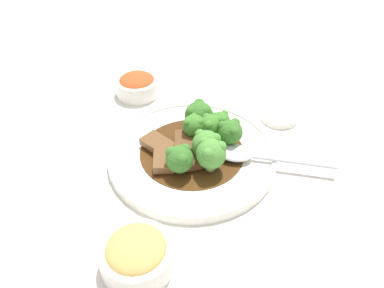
# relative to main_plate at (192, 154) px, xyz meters

# --- Properties ---
(ground_plane) EXTENTS (4.00, 4.00, 0.00)m
(ground_plane) POSITION_rel_main_plate_xyz_m (0.00, 0.00, -0.01)
(ground_plane) COLOR silver
(main_plate) EXTENTS (0.31, 0.31, 0.02)m
(main_plate) POSITION_rel_main_plate_xyz_m (0.00, 0.00, 0.00)
(main_plate) COLOR white
(main_plate) RESTS_ON ground_plane
(beef_strip_0) EXTENTS (0.05, 0.05, 0.01)m
(beef_strip_0) POSITION_rel_main_plate_xyz_m (0.03, 0.01, 0.02)
(beef_strip_0) COLOR #56331E
(beef_strip_0) RESTS_ON main_plate
(beef_strip_1) EXTENTS (0.06, 0.05, 0.02)m
(beef_strip_1) POSITION_rel_main_plate_xyz_m (-0.01, -0.02, 0.02)
(beef_strip_1) COLOR brown
(beef_strip_1) RESTS_ON main_plate
(beef_strip_2) EXTENTS (0.07, 0.06, 0.02)m
(beef_strip_2) POSITION_rel_main_plate_xyz_m (0.05, -0.03, 0.02)
(beef_strip_2) COLOR brown
(beef_strip_2) RESTS_ON main_plate
(beef_strip_3) EXTENTS (0.06, 0.07, 0.01)m
(beef_strip_3) POSITION_rel_main_plate_xyz_m (0.02, -0.06, 0.02)
(beef_strip_3) COLOR brown
(beef_strip_3) RESTS_ON main_plate
(broccoli_floret_0) EXTENTS (0.04, 0.04, 0.05)m
(broccoli_floret_0) POSITION_rel_main_plate_xyz_m (-0.05, 0.02, 0.04)
(broccoli_floret_0) COLOR #7FA84C
(broccoli_floret_0) RESTS_ON main_plate
(broccoli_floret_1) EXTENTS (0.04, 0.04, 0.05)m
(broccoli_floret_1) POSITION_rel_main_plate_xyz_m (-0.07, 0.03, 0.04)
(broccoli_floret_1) COLOR #8EB756
(broccoli_floret_1) RESTS_ON main_plate
(broccoli_floret_2) EXTENTS (0.04, 0.04, 0.05)m
(broccoli_floret_2) POSITION_rel_main_plate_xyz_m (-0.03, -0.01, 0.04)
(broccoli_floret_2) COLOR #8EB756
(broccoli_floret_2) RESTS_ON main_plate
(broccoli_floret_3) EXTENTS (0.05, 0.05, 0.06)m
(broccoli_floret_3) POSITION_rel_main_plate_xyz_m (0.03, 0.05, 0.04)
(broccoli_floret_3) COLOR #7FA84C
(broccoli_floret_3) RESTS_ON main_plate
(broccoli_floret_4) EXTENTS (0.05, 0.05, 0.05)m
(broccoli_floret_4) POSITION_rel_main_plate_xyz_m (-0.04, 0.06, 0.04)
(broccoli_floret_4) COLOR #7FA84C
(broccoli_floret_4) RESTS_ON main_plate
(broccoli_floret_5) EXTENTS (0.06, 0.06, 0.06)m
(broccoli_floret_5) POSITION_rel_main_plate_xyz_m (-0.07, -0.01, 0.04)
(broccoli_floret_5) COLOR #8EB756
(broccoli_floret_5) RESTS_ON main_plate
(broccoli_floret_6) EXTENTS (0.05, 0.05, 0.05)m
(broccoli_floret_6) POSITION_rel_main_plate_xyz_m (0.01, 0.03, 0.04)
(broccoli_floret_6) COLOR #7FA84C
(broccoli_floret_6) RESTS_ON main_plate
(broccoli_floret_7) EXTENTS (0.05, 0.05, 0.05)m
(broccoli_floret_7) POSITION_rel_main_plate_xyz_m (0.06, 0.00, 0.04)
(broccoli_floret_7) COLOR #7FA84C
(broccoli_floret_7) RESTS_ON main_plate
(serving_spoon) EXTENTS (0.07, 0.22, 0.01)m
(serving_spoon) POSITION_rel_main_plate_xyz_m (-0.02, 0.09, 0.02)
(serving_spoon) COLOR silver
(serving_spoon) RESTS_ON main_plate
(side_bowl_kimchi) EXTENTS (0.10, 0.10, 0.05)m
(side_bowl_kimchi) POSITION_rel_main_plate_xyz_m (-0.16, -0.20, 0.01)
(side_bowl_kimchi) COLOR white
(side_bowl_kimchi) RESTS_ON ground_plane
(side_bowl_appetizer) EXTENTS (0.11, 0.11, 0.05)m
(side_bowl_appetizer) POSITION_rel_main_plate_xyz_m (0.24, 0.01, 0.02)
(side_bowl_appetizer) COLOR white
(side_bowl_appetizer) RESTS_ON ground_plane
(sauce_dish) EXTENTS (0.08, 0.08, 0.01)m
(sauce_dish) POSITION_rel_main_plate_xyz_m (-0.18, 0.13, -0.00)
(sauce_dish) COLOR white
(sauce_dish) RESTS_ON ground_plane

